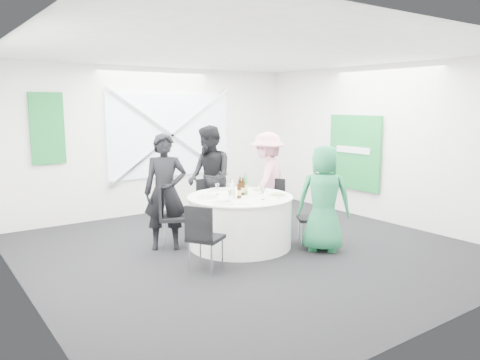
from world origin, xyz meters
TOP-DOWN VIEW (x-y plane):
  - floor at (0.00, 0.00)m, footprint 6.00×6.00m
  - ceiling at (0.00, 0.00)m, footprint 6.00×6.00m
  - wall_back at (0.00, 3.00)m, footprint 6.00×0.00m
  - wall_front at (0.00, -3.00)m, footprint 6.00×0.00m
  - wall_left at (-3.00, 0.00)m, footprint 0.00×6.00m
  - wall_right at (3.00, 0.00)m, footprint 0.00×6.00m
  - window_panel at (0.30, 2.96)m, footprint 2.60×0.03m
  - window_brace_a at (0.30, 2.92)m, footprint 2.63×0.05m
  - window_brace_b at (0.30, 2.92)m, footprint 2.63×0.05m
  - green_banner at (-2.00, 2.95)m, footprint 0.55×0.04m
  - green_sign at (2.94, 0.60)m, footprint 0.05×1.20m
  - banquet_table at (0.00, 0.20)m, footprint 1.56×1.56m
  - chair_back at (0.13, 1.27)m, footprint 0.43×0.44m
  - chair_back_left at (-0.92, 0.69)m, footprint 0.59×0.58m
  - chair_back_right at (0.93, 0.60)m, footprint 0.53×0.52m
  - chair_front_right at (0.96, -0.40)m, footprint 0.52×0.51m
  - chair_front_left at (-1.03, -0.44)m, footprint 0.54×0.54m
  - person_man_back_left at (-0.95, 0.72)m, footprint 0.74×0.65m
  - person_man_back at (0.17, 1.34)m, footprint 0.59×0.91m
  - person_woman_pink at (1.02, 0.83)m, footprint 1.16×0.97m
  - person_woman_green at (0.85, -0.68)m, footprint 0.87×0.88m
  - plate_back at (0.02, 0.81)m, footprint 0.29×0.29m
  - plate_back_left at (-0.46, 0.38)m, footprint 0.29×0.29m
  - plate_back_right at (0.48, 0.38)m, footprint 0.28×0.28m
  - plate_front_right at (0.45, -0.11)m, footprint 0.29×0.29m
  - plate_front_left at (-0.49, -0.11)m, footprint 0.30×0.30m
  - napkin at (-0.48, -0.08)m, footprint 0.20×0.17m
  - beer_bottle_a at (-0.11, 0.26)m, footprint 0.06×0.06m
  - beer_bottle_b at (0.05, 0.27)m, footprint 0.06×0.06m
  - beer_bottle_c at (0.07, 0.23)m, footprint 0.06×0.06m
  - beer_bottle_d at (-0.11, 0.07)m, footprint 0.06×0.06m
  - green_water_bottle at (0.13, 0.25)m, footprint 0.08×0.08m
  - clear_water_bottle at (-0.18, 0.14)m, footprint 0.08×0.08m
  - wine_glass_a at (-0.22, 0.48)m, footprint 0.07×0.07m
  - wine_glass_b at (0.12, -0.20)m, footprint 0.07×0.07m
  - wine_glass_c at (-0.35, -0.05)m, footprint 0.07×0.07m
  - wine_glass_d at (0.37, 0.17)m, footprint 0.07×0.07m
  - fork_a at (-0.54, 0.01)m, footprint 0.10×0.13m
  - knife_a at (-0.29, -0.30)m, footprint 0.11×0.12m
  - fork_b at (0.20, 0.74)m, footprint 0.15×0.02m
  - knife_b at (-0.17, 0.75)m, footprint 0.15×0.02m
  - fork_c at (-0.42, 0.59)m, footprint 0.08×0.14m
  - knife_c at (-0.56, 0.33)m, footprint 0.09×0.14m
  - fork_d at (0.36, -0.25)m, footprint 0.10×0.13m
  - knife_d at (0.52, -0.05)m, footprint 0.11×0.12m

SIDE VIEW (x-z plane):
  - floor at x=0.00m, z-range 0.00..0.00m
  - banquet_table at x=0.00m, z-range 0.00..0.76m
  - chair_front_right at x=0.96m, z-range 0.07..0.89m
  - chair_back at x=0.13m, z-range 0.07..0.93m
  - chair_front_left at x=-1.03m, z-range 0.07..0.94m
  - chair_back_right at x=0.93m, z-range 0.07..0.95m
  - chair_back_left at x=-0.92m, z-range 0.08..1.03m
  - fork_a at x=-0.54m, z-range 0.76..0.77m
  - knife_a at x=-0.29m, z-range 0.76..0.77m
  - fork_b at x=0.20m, z-range 0.76..0.77m
  - knife_b at x=-0.17m, z-range 0.76..0.77m
  - fork_c at x=-0.42m, z-range 0.76..0.77m
  - knife_c at x=-0.56m, z-range 0.76..0.77m
  - fork_d at x=0.36m, z-range 0.76..0.77m
  - knife_d at x=0.52m, z-range 0.76..0.77m
  - plate_back at x=0.02m, z-range 0.76..0.77m
  - plate_back_left at x=-0.46m, z-range 0.76..0.77m
  - plate_front_left at x=-0.49m, z-range 0.76..0.78m
  - person_woman_green at x=0.85m, z-range 0.00..1.54m
  - plate_back_right at x=0.48m, z-range 0.76..0.80m
  - plate_front_right at x=0.45m, z-range 0.76..0.80m
  - napkin at x=-0.48m, z-range 0.78..0.82m
  - person_woman_pink at x=1.02m, z-range 0.00..1.64m
  - person_man_back_left at x=-0.95m, z-range 0.00..1.69m
  - beer_bottle_c at x=0.07m, z-range 0.73..0.99m
  - beer_bottle_a at x=-0.11m, z-range 0.73..0.99m
  - beer_bottle_d at x=-0.11m, z-range 0.73..1.00m
  - beer_bottle_b at x=0.05m, z-range 0.73..1.00m
  - clear_water_bottle at x=-0.18m, z-range 0.73..1.01m
  - person_man_back at x=0.17m, z-range 0.00..1.76m
  - wine_glass_a at x=-0.22m, z-range 0.80..0.97m
  - wine_glass_b at x=0.12m, z-range 0.80..0.97m
  - wine_glass_c at x=-0.35m, z-range 0.80..0.97m
  - wine_glass_d at x=0.37m, z-range 0.80..0.97m
  - green_water_bottle at x=0.13m, z-range 0.73..1.06m
  - green_sign at x=2.94m, z-range 0.50..1.90m
  - wall_back at x=0.00m, z-range -1.60..4.40m
  - wall_front at x=0.00m, z-range -1.60..4.40m
  - wall_left at x=-3.00m, z-range -1.60..4.40m
  - wall_right at x=3.00m, z-range -1.60..4.40m
  - window_panel at x=0.30m, z-range 0.70..2.30m
  - window_brace_a at x=0.30m, z-range 0.58..2.42m
  - window_brace_b at x=0.30m, z-range 0.58..2.42m
  - green_banner at x=-2.00m, z-range 1.10..2.30m
  - ceiling at x=0.00m, z-range 2.80..2.80m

